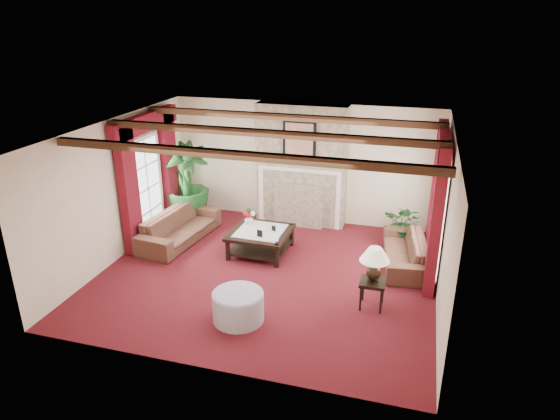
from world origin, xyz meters
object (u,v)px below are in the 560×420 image
(side_table, at_px, (372,294))
(ottoman, at_px, (238,307))
(potted_palm, at_px, (188,200))
(coffee_table, at_px, (261,242))
(sofa_left, at_px, (179,222))
(sofa_right, at_px, (405,246))

(side_table, xyz_separation_m, ottoman, (-1.97, -0.95, -0.00))
(potted_palm, bearing_deg, side_table, -29.23)
(coffee_table, xyz_separation_m, ottoman, (0.40, -2.34, 0.00))
(sofa_left, xyz_separation_m, ottoman, (2.21, -2.41, -0.18))
(coffee_table, bearing_deg, ottoman, -78.90)
(coffee_table, bearing_deg, sofa_right, 7.44)
(potted_palm, distance_m, ottoman, 4.29)
(sofa_right, xyz_separation_m, coffee_table, (-2.79, -0.29, -0.13))
(coffee_table, relative_size, side_table, 2.40)
(sofa_left, relative_size, ottoman, 2.70)
(potted_palm, xyz_separation_m, coffee_table, (2.12, -1.12, -0.27))
(sofa_left, bearing_deg, ottoman, -130.62)
(potted_palm, distance_m, side_table, 5.15)
(sofa_right, distance_m, side_table, 1.74)
(sofa_right, xyz_separation_m, ottoman, (-2.39, -2.63, -0.13))
(coffee_table, xyz_separation_m, side_table, (2.36, -1.39, 0.00))
(side_table, height_order, ottoman, side_table)
(sofa_left, relative_size, side_table, 4.54)
(potted_palm, bearing_deg, sofa_right, -9.61)
(sofa_right, bearing_deg, side_table, -21.18)
(sofa_right, height_order, side_table, sofa_right)
(coffee_table, relative_size, ottoman, 1.42)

